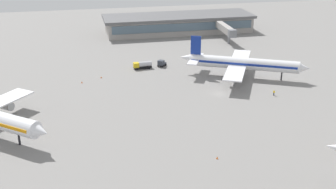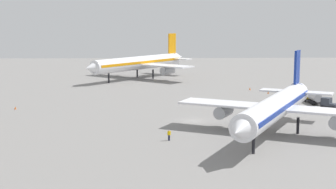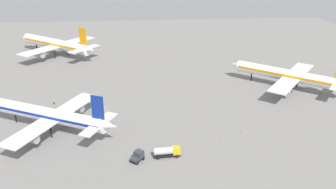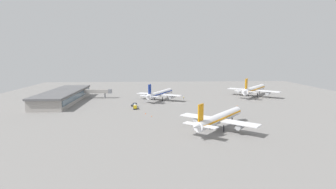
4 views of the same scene
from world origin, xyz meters
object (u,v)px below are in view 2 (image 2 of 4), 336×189
(baggage_tug, at_px, (328,103))
(safety_cone_mid_apron, at_px, (268,92))
(fuel_truck, at_px, (313,97))
(ground_crew_worker, at_px, (169,135))
(safety_cone_near_gate, at_px, (15,108))
(airplane_taxiing, at_px, (140,63))
(safety_cone_far_side, at_px, (250,89))
(airplane_distant, at_px, (276,107))

(baggage_tug, bearing_deg, safety_cone_mid_apron, -32.01)
(fuel_truck, xyz_separation_m, ground_crew_worker, (-33.31, 32.73, -0.54))
(safety_cone_near_gate, bearing_deg, fuel_truck, -84.97)
(fuel_truck, bearing_deg, safety_cone_mid_apron, 20.55)
(safety_cone_near_gate, bearing_deg, airplane_taxiing, -25.06)
(fuel_truck, relative_size, ground_crew_worker, 3.84)
(ground_crew_worker, distance_m, safety_cone_near_gate, 41.45)
(fuel_truck, height_order, safety_cone_near_gate, fuel_truck)
(safety_cone_mid_apron, bearing_deg, safety_cone_far_side, 28.49)
(baggage_tug, relative_size, safety_cone_far_side, 6.25)
(fuel_truck, xyz_separation_m, safety_cone_far_side, (20.99, 10.00, -1.09))
(airplane_taxiing, relative_size, safety_cone_mid_apron, 60.78)
(airplane_distant, bearing_deg, airplane_taxiing, -135.55)
(airplane_taxiing, relative_size, safety_cone_near_gate, 60.78)
(fuel_truck, distance_m, ground_crew_worker, 46.70)
(airplane_distant, relative_size, safety_cone_mid_apron, 64.34)
(airplane_taxiing, bearing_deg, safety_cone_near_gate, 14.88)
(fuel_truck, bearing_deg, baggage_tug, -175.10)
(baggage_tug, distance_m, safety_cone_far_side, 30.00)
(safety_cone_mid_apron, distance_m, safety_cone_far_side, 7.14)
(airplane_distant, xyz_separation_m, safety_cone_far_side, (51.03, -5.44, -4.32))
(safety_cone_near_gate, bearing_deg, safety_cone_far_side, -63.60)
(airplane_taxiing, distance_m, airplane_distant, 80.01)
(ground_crew_worker, distance_m, safety_cone_mid_apron, 54.68)
(airplane_distant, bearing_deg, baggage_tug, 171.69)
(ground_crew_worker, relative_size, safety_cone_far_side, 2.78)
(safety_cone_near_gate, relative_size, safety_cone_far_side, 1.00)
(baggage_tug, xyz_separation_m, safety_cone_mid_apron, (21.61, 7.62, -0.86))
(ground_crew_worker, height_order, safety_cone_far_side, ground_crew_worker)
(baggage_tug, xyz_separation_m, safety_cone_near_gate, (1.31, 64.57, -0.86))
(ground_crew_worker, distance_m, safety_cone_far_side, 58.87)
(safety_cone_far_side, bearing_deg, airplane_taxiing, 49.09)
(ground_crew_worker, xyz_separation_m, safety_cone_far_side, (54.30, -22.73, -0.55))
(airplane_taxiing, distance_m, fuel_truck, 60.84)
(safety_cone_mid_apron, bearing_deg, airplane_distant, 168.82)
(safety_cone_far_side, bearing_deg, ground_crew_worker, 157.29)
(baggage_tug, height_order, fuel_truck, fuel_truck)
(baggage_tug, bearing_deg, safety_cone_far_side, -29.86)
(baggage_tug, distance_m, safety_cone_mid_apron, 22.93)
(baggage_tug, distance_m, safety_cone_near_gate, 64.58)
(safety_cone_near_gate, bearing_deg, baggage_tug, -91.16)
(safety_cone_near_gate, bearing_deg, ground_crew_worker, -131.98)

